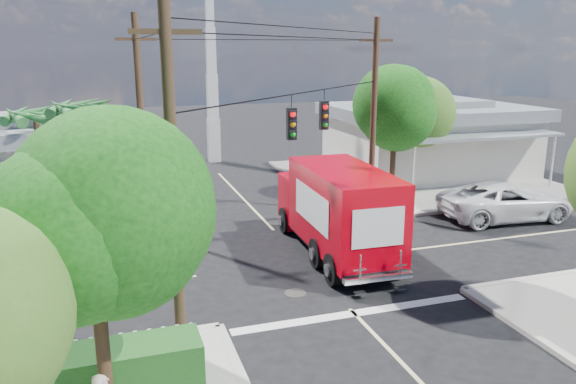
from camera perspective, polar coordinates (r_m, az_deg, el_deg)
name	(u,v)px	position (r m, az deg, el deg)	size (l,w,h in m)	color
ground	(305,263)	(20.80, 1.73, -7.19)	(120.00, 120.00, 0.00)	black
sidewalk_ne	(413,178)	(34.76, 12.58, 1.44)	(14.12, 14.12, 0.14)	#A39E93
sidewalk_nw	(19,209)	(30.33, -25.62, -1.54)	(14.12, 14.12, 0.14)	#A39E93
road_markings	(319,278)	(19.53, 3.22, -8.67)	(32.00, 32.00, 0.01)	beige
building_ne	(429,137)	(36.09, 14.12, 5.46)	(11.80, 10.20, 4.50)	silver
radio_tower	(212,79)	(38.89, -7.75, 11.29)	(0.80, 0.80, 17.00)	silver
tree_sw_front	(93,231)	(11.14, -19.24, -3.73)	(3.88, 3.78, 6.03)	#422D1C
tree_ne_front	(396,108)	(28.66, 10.90, 8.36)	(4.21, 4.14, 6.66)	#422D1C
tree_ne_back	(418,113)	(31.91, 13.07, 7.79)	(3.77, 3.66, 5.82)	#422D1C
palm_nw_front	(82,111)	(25.82, -20.21, 7.72)	(3.01, 3.08, 5.59)	#422D1C
palm_nw_back	(36,118)	(27.49, -24.25, 6.91)	(3.01, 3.08, 5.19)	#422D1C
utility_poles	(250,132)	(20.63, -3.86, 6.07)	(12.00, 10.68, 9.00)	#473321
picket_fence	(70,359)	(14.42, -21.27, -15.55)	(5.94, 0.06, 1.00)	silver
hedge_sw	(58,379)	(13.74, -22.29, -17.19)	(6.20, 1.20, 1.10)	#174618
vending_boxes	(385,191)	(28.55, 9.81, 0.06)	(1.90, 0.50, 1.10)	#B11924
delivery_truck	(336,210)	(21.19, 4.94, -1.80)	(2.81, 8.10, 3.46)	black
parked_car	(506,201)	(27.62, 21.30, -0.87)	(2.82, 6.12, 1.70)	silver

